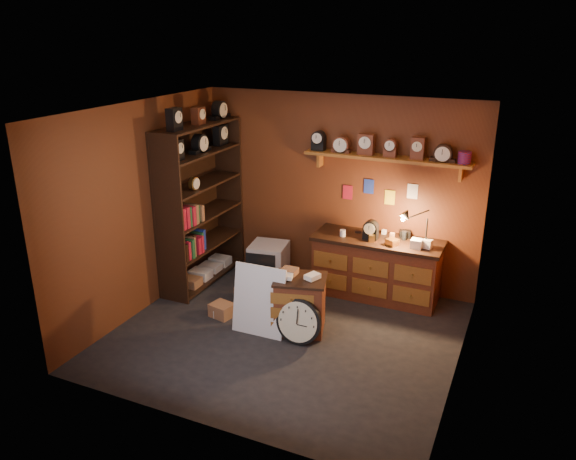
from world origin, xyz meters
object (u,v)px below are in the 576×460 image
at_px(workbench, 376,265).
at_px(big_round_clock, 298,322).
at_px(shelving_unit, 199,198).
at_px(low_cabinet, 300,302).

relative_size(workbench, big_round_clock, 3.11).
relative_size(shelving_unit, workbench, 1.48).
bearing_deg(big_round_clock, workbench, 72.36).
xyz_separation_m(shelving_unit, low_cabinet, (1.90, -0.79, -0.87)).
xyz_separation_m(shelving_unit, big_round_clock, (2.00, -1.06, -0.98)).
distance_m(workbench, low_cabinet, 1.42).
bearing_deg(big_round_clock, low_cabinet, 109.72).
distance_m(shelving_unit, workbench, 2.66).
xyz_separation_m(shelving_unit, workbench, (2.49, 0.49, -0.78)).
distance_m(workbench, big_round_clock, 1.64).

